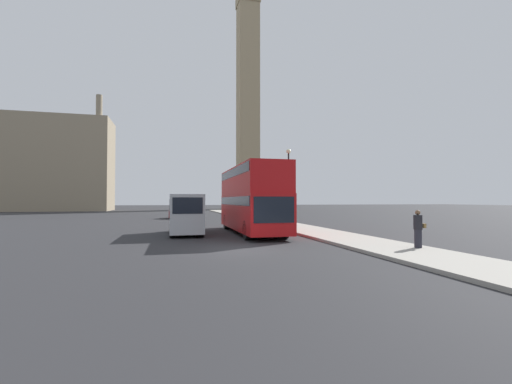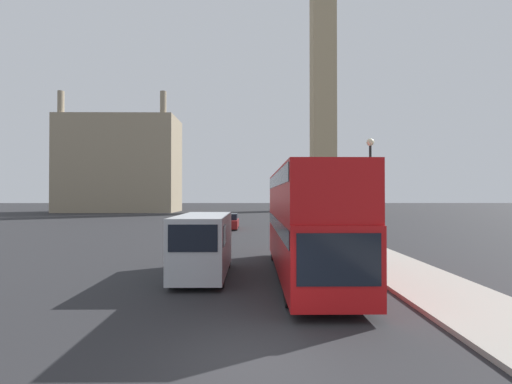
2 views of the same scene
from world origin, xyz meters
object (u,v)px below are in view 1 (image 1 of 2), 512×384
Objects in this scene: red_double_decker_bus at (251,197)px; parked_sedan at (177,213)px; clock_tower at (248,63)px; street_lamp at (289,176)px; white_van at (186,213)px; pedestrian at (418,229)px.

red_double_decker_bus reaches higher than parked_sedan.
clock_tower is 6.95× the size of red_double_decker_bus.
street_lamp is 21.06m from parked_sedan.
white_van is at bearing -166.96° from street_lamp.
pedestrian is 12.24m from street_lamp.
clock_tower reaches higher than parked_sedan.
pedestrian is at bearing -45.20° from white_van.
clock_tower reaches higher than pedestrian.
pedestrian is 0.38× the size of parked_sedan.
red_double_decker_bus is 21.60m from parked_sedan.
pedestrian reaches higher than parked_sedan.
clock_tower is 76.34m from red_double_decker_bus.
street_lamp is at bearing 99.84° from pedestrian.
red_double_decker_bus is at bearing -102.28° from clock_tower.
parked_sedan is at bearing 112.94° from street_lamp.
clock_tower is at bearing 83.29° from pedestrian.
street_lamp is at bearing -67.06° from parked_sedan.
parked_sedan is at bearing 90.90° from white_van.
red_double_decker_bus is (-14.27, -65.56, -36.42)m from clock_tower.
clock_tower is 17.09× the size of parked_sedan.
red_double_decker_bus is at bearing 118.86° from pedestrian.
red_double_decker_bus reaches higher than pedestrian.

